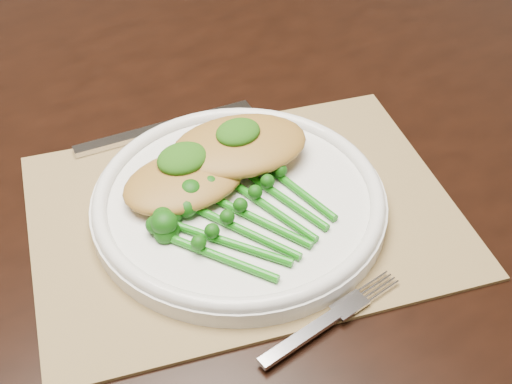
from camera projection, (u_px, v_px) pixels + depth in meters
dining_table at (139, 369)px, 1.02m from camera, size 1.67×1.02×0.75m
placemat at (244, 214)px, 0.71m from camera, size 0.50×0.44×0.00m
dinner_plate at (239, 200)px, 0.70m from camera, size 0.29×0.29×0.03m
knife at (148, 132)px, 0.80m from camera, size 0.21×0.07×0.01m
fork at (339, 312)px, 0.61m from camera, size 0.15×0.02×0.00m
chicken_fillet_left at (185, 180)px, 0.70m from camera, size 0.14×0.10×0.03m
chicken_fillet_right at (239, 146)px, 0.73m from camera, size 0.17×0.14×0.03m
pesto_dollop_left at (182, 158)px, 0.70m from camera, size 0.05×0.04×0.02m
pesto_dollop_right at (238, 132)px, 0.72m from camera, size 0.05×0.04×0.02m
broccolini_bundle at (256, 219)px, 0.67m from camera, size 0.17×0.19×0.04m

